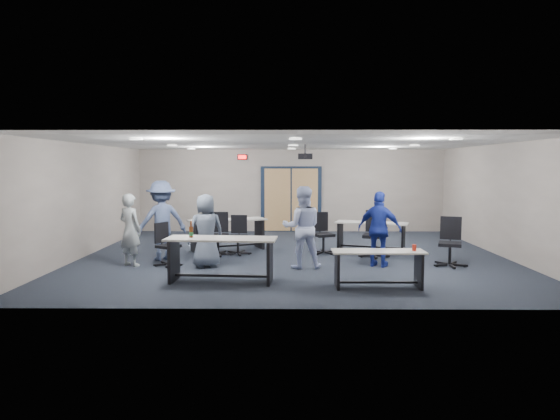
{
  "coord_description": "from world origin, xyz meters",
  "views": [
    {
      "loc": [
        -0.19,
        -11.92,
        2.18
      ],
      "look_at": [
        -0.31,
        -0.3,
        1.14
      ],
      "focal_mm": 32.0,
      "sensor_mm": 36.0,
      "label": 1
    }
  ],
  "objects_px": {
    "person_back": "(161,220)",
    "chair_back_b": "(238,235)",
    "person_navy": "(380,229)",
    "chair_back_c": "(324,233)",
    "chair_back_d": "(374,234)",
    "chair_loose_right": "(450,242)",
    "table_back_right": "(371,231)",
    "person_plaid": "(206,231)",
    "chair_back_a": "(218,234)",
    "table_front_right": "(378,262)",
    "chair_loose_left": "(168,244)",
    "table_back_left": "(228,229)",
    "person_gray": "(130,230)",
    "table_front_left": "(221,251)",
    "person_lightblue": "(302,227)"
  },
  "relations": [
    {
      "from": "table_back_left",
      "to": "chair_back_b",
      "type": "relative_size",
      "value": 2.17
    },
    {
      "from": "chair_loose_left",
      "to": "person_plaid",
      "type": "height_order",
      "value": "person_plaid"
    },
    {
      "from": "table_back_left",
      "to": "person_navy",
      "type": "height_order",
      "value": "person_navy"
    },
    {
      "from": "chair_back_d",
      "to": "person_navy",
      "type": "bearing_deg",
      "value": -76.29
    },
    {
      "from": "chair_loose_left",
      "to": "person_navy",
      "type": "height_order",
      "value": "person_navy"
    },
    {
      "from": "chair_loose_right",
      "to": "person_lightblue",
      "type": "distance_m",
      "value": 3.22
    },
    {
      "from": "person_plaid",
      "to": "person_navy",
      "type": "xyz_separation_m",
      "value": [
        3.73,
        0.12,
        0.03
      ]
    },
    {
      "from": "chair_back_b",
      "to": "chair_back_a",
      "type": "bearing_deg",
      "value": -160.48
    },
    {
      "from": "table_front_right",
      "to": "chair_back_c",
      "type": "bearing_deg",
      "value": 101.4
    },
    {
      "from": "table_back_right",
      "to": "chair_back_c",
      "type": "bearing_deg",
      "value": -143.52
    },
    {
      "from": "chair_back_d",
      "to": "person_plaid",
      "type": "bearing_deg",
      "value": -144.22
    },
    {
      "from": "table_back_left",
      "to": "chair_back_d",
      "type": "height_order",
      "value": "chair_back_d"
    },
    {
      "from": "chair_back_a",
      "to": "chair_loose_left",
      "type": "xyz_separation_m",
      "value": [
        -0.91,
        -1.25,
        -0.05
      ]
    },
    {
      "from": "person_back",
      "to": "chair_back_b",
      "type": "bearing_deg",
      "value": 172.11
    },
    {
      "from": "chair_loose_right",
      "to": "person_back",
      "type": "distance_m",
      "value": 6.46
    },
    {
      "from": "person_plaid",
      "to": "person_back",
      "type": "height_order",
      "value": "person_back"
    },
    {
      "from": "chair_back_a",
      "to": "person_navy",
      "type": "relative_size",
      "value": 0.64
    },
    {
      "from": "person_lightblue",
      "to": "chair_back_b",
      "type": "bearing_deg",
      "value": -49.17
    },
    {
      "from": "person_plaid",
      "to": "person_back",
      "type": "bearing_deg",
      "value": -57.72
    },
    {
      "from": "table_front_left",
      "to": "person_plaid",
      "type": "relative_size",
      "value": 1.33
    },
    {
      "from": "chair_loose_right",
      "to": "person_plaid",
      "type": "distance_m",
      "value": 5.26
    },
    {
      "from": "person_plaid",
      "to": "person_navy",
      "type": "distance_m",
      "value": 3.73
    },
    {
      "from": "person_gray",
      "to": "person_back",
      "type": "distance_m",
      "value": 0.88
    },
    {
      "from": "table_back_left",
      "to": "person_plaid",
      "type": "height_order",
      "value": "person_plaid"
    },
    {
      "from": "table_front_left",
      "to": "chair_back_d",
      "type": "relative_size",
      "value": 1.91
    },
    {
      "from": "chair_back_b",
      "to": "chair_loose_right",
      "type": "distance_m",
      "value": 4.92
    },
    {
      "from": "chair_back_c",
      "to": "person_plaid",
      "type": "distance_m",
      "value": 3.16
    },
    {
      "from": "person_gray",
      "to": "chair_back_a",
      "type": "bearing_deg",
      "value": -115.11
    },
    {
      "from": "chair_back_a",
      "to": "chair_back_d",
      "type": "distance_m",
      "value": 3.74
    },
    {
      "from": "table_back_right",
      "to": "person_plaid",
      "type": "distance_m",
      "value": 4.44
    },
    {
      "from": "chair_back_a",
      "to": "person_plaid",
      "type": "bearing_deg",
      "value": -91.1
    },
    {
      "from": "chair_back_c",
      "to": "person_lightblue",
      "type": "distance_m",
      "value": 1.89
    },
    {
      "from": "chair_loose_left",
      "to": "table_back_right",
      "type": "bearing_deg",
      "value": -36.44
    },
    {
      "from": "chair_back_d",
      "to": "person_back",
      "type": "height_order",
      "value": "person_back"
    },
    {
      "from": "chair_loose_right",
      "to": "table_back_right",
      "type": "bearing_deg",
      "value": 144.27
    },
    {
      "from": "chair_loose_left",
      "to": "person_lightblue",
      "type": "distance_m",
      "value": 2.93
    },
    {
      "from": "chair_back_a",
      "to": "person_navy",
      "type": "bearing_deg",
      "value": -17.54
    },
    {
      "from": "chair_loose_right",
      "to": "chair_back_a",
      "type": "bearing_deg",
      "value": -173.98
    },
    {
      "from": "table_back_left",
      "to": "table_back_right",
      "type": "relative_size",
      "value": 1.08
    },
    {
      "from": "person_navy",
      "to": "person_back",
      "type": "xyz_separation_m",
      "value": [
        -4.88,
        0.72,
        0.1
      ]
    },
    {
      "from": "chair_loose_left",
      "to": "person_gray",
      "type": "distance_m",
      "value": 0.88
    },
    {
      "from": "table_front_right",
      "to": "table_back_right",
      "type": "bearing_deg",
      "value": 81.84
    },
    {
      "from": "chair_back_c",
      "to": "chair_back_d",
      "type": "xyz_separation_m",
      "value": [
        1.16,
        -0.46,
        0.04
      ]
    },
    {
      "from": "chair_back_b",
      "to": "person_back",
      "type": "relative_size",
      "value": 0.52
    },
    {
      "from": "chair_back_d",
      "to": "table_back_right",
      "type": "bearing_deg",
      "value": 101.92
    },
    {
      "from": "table_back_right",
      "to": "chair_back_d",
      "type": "xyz_separation_m",
      "value": [
        -0.09,
        -0.87,
        0.05
      ]
    },
    {
      "from": "table_front_right",
      "to": "chair_loose_left",
      "type": "relative_size",
      "value": 1.76
    },
    {
      "from": "person_navy",
      "to": "table_front_left",
      "type": "bearing_deg",
      "value": 51.33
    },
    {
      "from": "table_front_right",
      "to": "person_gray",
      "type": "distance_m",
      "value": 5.37
    },
    {
      "from": "chair_back_d",
      "to": "person_plaid",
      "type": "xyz_separation_m",
      "value": [
        -3.8,
        -1.24,
        0.24
      ]
    }
  ]
}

